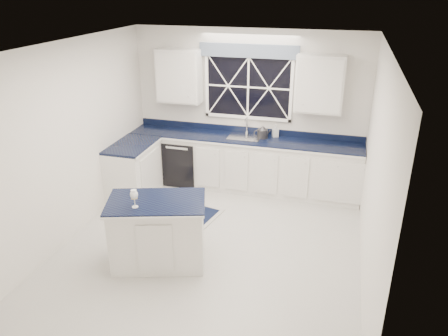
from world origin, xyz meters
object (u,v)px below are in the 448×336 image
(dishwasher, at_px, (184,160))
(wine_glass, at_px, (134,195))
(soap_bottle, at_px, (275,131))
(island, at_px, (158,232))
(faucet, at_px, (247,125))
(kettle, at_px, (262,132))

(dishwasher, xyz_separation_m, wine_glass, (0.39, -2.68, 0.64))
(wine_glass, distance_m, soap_bottle, 3.12)
(dishwasher, xyz_separation_m, soap_bottle, (1.60, 0.20, 0.64))
(soap_bottle, bearing_deg, dishwasher, -172.87)
(island, relative_size, wine_glass, 6.03)
(faucet, distance_m, island, 2.79)
(soap_bottle, bearing_deg, wine_glass, -112.87)
(wine_glass, relative_size, soap_bottle, 1.06)
(dishwasher, distance_m, kettle, 1.54)
(island, bearing_deg, kettle, 54.39)
(faucet, bearing_deg, island, -101.45)
(wine_glass, bearing_deg, island, 51.28)
(kettle, bearing_deg, soap_bottle, 8.52)
(kettle, bearing_deg, wine_glass, -133.01)
(faucet, distance_m, wine_glass, 2.96)
(dishwasher, height_order, island, island)
(dishwasher, xyz_separation_m, faucet, (1.10, 0.19, 0.69))
(dishwasher, relative_size, kettle, 2.93)
(kettle, relative_size, soap_bottle, 1.30)
(dishwasher, bearing_deg, faucet, 10.02)
(dishwasher, bearing_deg, soap_bottle, 7.13)
(dishwasher, bearing_deg, wine_glass, -81.76)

